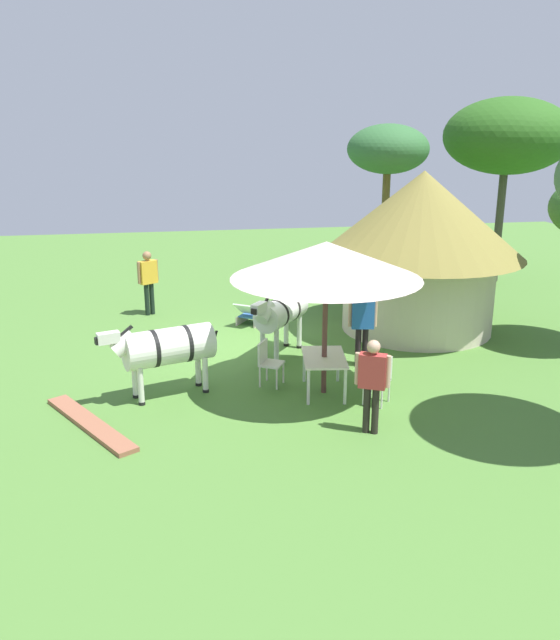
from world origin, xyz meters
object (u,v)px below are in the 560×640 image
standing_watcher (148,277)px  striped_lounge_chair (249,315)px  patio_chair_west_end (381,378)px  acacia_tree_right_background (388,151)px  zebra_nearest_camera (166,347)px  acacia_tree_left_background (507,137)px  patio_chair_east_end (268,360)px  thatched_hut (421,241)px  shade_umbrella (326,260)px  zebra_by_umbrella (280,313)px  guest_beside_umbrella (363,320)px  guest_behind_table (372,378)px  patio_dining_table (324,361)px

standing_watcher → striped_lounge_chair: 3.03m
patio_chair_west_end → acacia_tree_right_background: bearing=20.4°
zebra_nearest_camera → acacia_tree_left_background: (-7.87, 10.78, 3.66)m
patio_chair_east_end → thatched_hut: bearing=155.3°
thatched_hut → acacia_tree_left_background: bearing=135.5°
shade_umbrella → zebra_by_umbrella: 2.81m
shade_umbrella → patio_chair_east_end: 2.40m
guest_beside_umbrella → acacia_tree_right_background: 7.65m
zebra_nearest_camera → patio_chair_west_end: bearing=-123.9°
thatched_hut → acacia_tree_right_background: 4.56m
striped_lounge_chair → zebra_by_umbrella: bearing=-46.1°
guest_behind_table → zebra_nearest_camera: (-2.19, -3.35, -0.01)m
guest_behind_table → standing_watcher: standing_watcher is taller
patio_chair_east_end → striped_lounge_chair: patio_chair_east_end is taller
acacia_tree_left_background → patio_chair_west_end: bearing=-37.5°
shade_umbrella → acacia_tree_right_background: (-7.70, 3.73, 1.63)m
shade_umbrella → zebra_nearest_camera: (-0.36, -2.98, -1.64)m
thatched_hut → striped_lounge_chair: 4.71m
thatched_hut → patio_chair_east_end: size_ratio=5.59×
patio_dining_table → patio_chair_east_end: bearing=-119.9°
shade_umbrella → zebra_nearest_camera: bearing=-97.0°
patio_chair_west_end → guest_beside_umbrella: size_ratio=0.52×
striped_lounge_chair → patio_chair_west_end: bearing=-37.1°
guest_beside_umbrella → guest_behind_table: size_ratio=1.04×
striped_lounge_chair → acacia_tree_left_background: acacia_tree_left_background is taller
thatched_hut → acacia_tree_left_background: 6.88m
patio_dining_table → patio_chair_west_end: size_ratio=1.52×
guest_beside_umbrella → guest_behind_table: guest_beside_umbrella is taller
patio_chair_west_end → guest_behind_table: bearing=-167.4°
shade_umbrella → guest_behind_table: 2.47m
zebra_nearest_camera → patio_chair_east_end: bearing=-101.9°
guest_beside_umbrella → striped_lounge_chair: 4.04m
patio_chair_west_end → acacia_tree_left_background: bearing=1.3°
acacia_tree_right_background → zebra_by_umbrella: bearing=-37.5°
thatched_hut → patio_chair_east_end: 5.54m
striped_lounge_chair → guest_behind_table: bearing=-44.5°
shade_umbrella → zebra_by_umbrella: shade_umbrella is taller
thatched_hut → shade_umbrella: 4.90m
guest_behind_table → zebra_by_umbrella: guest_behind_table is taller
shade_umbrella → zebra_by_umbrella: size_ratio=1.91×
standing_watcher → acacia_tree_right_background: 8.00m
patio_chair_east_end → acacia_tree_left_background: bearing=160.9°
acacia_tree_right_background → acacia_tree_left_background: 4.12m
guest_beside_umbrella → acacia_tree_left_background: 10.29m
patio_dining_table → zebra_nearest_camera: bearing=-97.0°
guest_behind_table → acacia_tree_left_background: acacia_tree_left_background is taller
patio_dining_table → guest_beside_umbrella: bearing=138.2°
shade_umbrella → zebra_nearest_camera: 3.42m
shade_umbrella → zebra_nearest_camera: shade_umbrella is taller
guest_beside_umbrella → acacia_tree_left_background: size_ratio=0.30×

